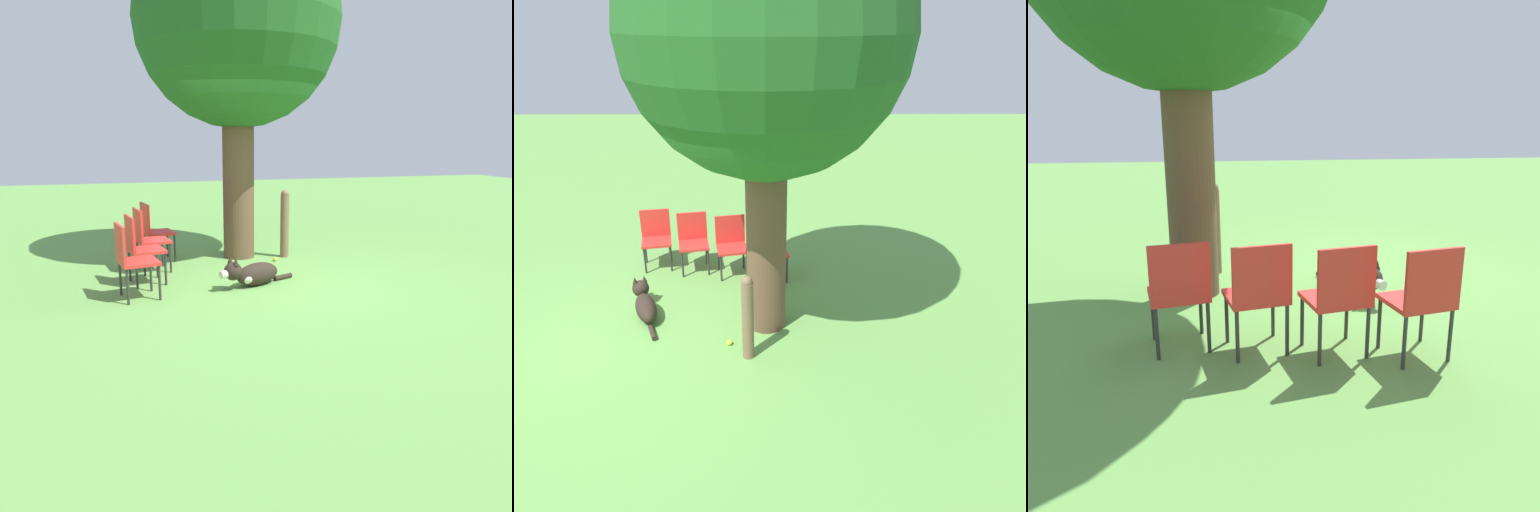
% 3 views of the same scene
% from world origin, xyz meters
% --- Properties ---
extents(ground_plane, '(30.00, 30.00, 0.00)m').
position_xyz_m(ground_plane, '(0.00, 0.00, 0.00)').
color(ground_plane, '#609947').
extents(oak_tree, '(2.92, 2.92, 4.85)m').
position_xyz_m(oak_tree, '(-0.32, 1.55, 3.34)').
color(oak_tree, brown).
rests_on(oak_tree, ground_plane).
extents(dog, '(1.06, 0.51, 0.42)m').
position_xyz_m(dog, '(-0.55, -0.03, 0.16)').
color(dog, '#2D231C').
rests_on(dog, ground_plane).
extents(fence_post, '(0.13, 0.13, 1.04)m').
position_xyz_m(fence_post, '(0.35, 1.35, 0.52)').
color(fence_post, brown).
rests_on(fence_post, ground_plane).
extents(red_chair_0, '(0.50, 0.51, 0.87)m').
position_xyz_m(red_chair_0, '(-1.99, -0.13, 0.50)').
color(red_chair_0, red).
rests_on(red_chair_0, ground_plane).
extents(red_chair_1, '(0.50, 0.51, 0.87)m').
position_xyz_m(red_chair_1, '(-1.86, 0.45, 0.50)').
color(red_chair_1, red).
rests_on(red_chair_1, ground_plane).
extents(red_chair_2, '(0.50, 0.51, 0.87)m').
position_xyz_m(red_chair_2, '(-1.74, 1.03, 0.50)').
color(red_chair_2, red).
rests_on(red_chair_2, ground_plane).
extents(red_chair_3, '(0.50, 0.51, 0.87)m').
position_xyz_m(red_chair_3, '(-1.61, 1.61, 0.50)').
color(red_chair_3, red).
rests_on(red_chair_3, ground_plane).
extents(tennis_ball, '(0.07, 0.07, 0.07)m').
position_xyz_m(tennis_ball, '(0.13, 1.11, 0.03)').
color(tennis_ball, '#CCE033').
rests_on(tennis_ball, ground_plane).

